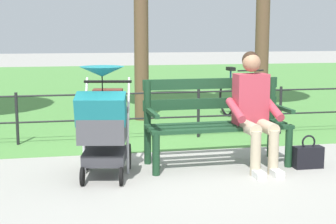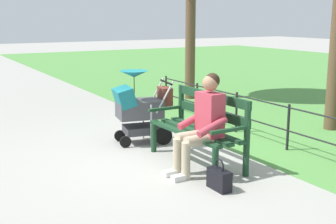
# 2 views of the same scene
# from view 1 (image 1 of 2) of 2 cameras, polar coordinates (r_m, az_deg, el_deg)

# --- Properties ---
(ground_plane) EXTENTS (60.00, 60.00, 0.00)m
(ground_plane) POSITION_cam_1_polar(r_m,az_deg,el_deg) (5.63, 1.31, -6.32)
(ground_plane) COLOR #9E9B93
(grass_lawn) EXTENTS (40.00, 16.00, 0.01)m
(grass_lawn) POSITION_cam_1_polar(r_m,az_deg,el_deg) (14.22, -6.44, 3.02)
(grass_lawn) COLOR #518E42
(grass_lawn) RESTS_ON ground
(park_bench) EXTENTS (1.61, 0.64, 0.96)m
(park_bench) POSITION_cam_1_polar(r_m,az_deg,el_deg) (5.73, 5.37, -0.69)
(park_bench) COLOR #193D23
(park_bench) RESTS_ON ground
(person_on_bench) EXTENTS (0.54, 0.74, 1.28)m
(person_on_bench) POSITION_cam_1_polar(r_m,az_deg,el_deg) (5.62, 9.66, 0.58)
(person_on_bench) COLOR tan
(person_on_bench) RESTS_ON ground
(stroller) EXTENTS (0.65, 0.95, 1.15)m
(stroller) POSITION_cam_1_polar(r_m,az_deg,el_deg) (5.19, -7.22, -0.99)
(stroller) COLOR black
(stroller) RESTS_ON ground
(handbag) EXTENTS (0.32, 0.14, 0.37)m
(handbag) POSITION_cam_1_polar(r_m,az_deg,el_deg) (5.82, 15.45, -4.84)
(handbag) COLOR black
(handbag) RESTS_ON ground
(park_fence) EXTENTS (6.21, 0.04, 0.70)m
(park_fence) POSITION_cam_1_polar(r_m,az_deg,el_deg) (7.03, -1.43, 0.24)
(park_fence) COLOR black
(park_fence) RESTS_ON ground
(bicycle) EXTENTS (0.44, 1.66, 0.89)m
(bicycle) POSITION_cam_1_polar(r_m,az_deg,el_deg) (8.58, 7.89, 1.43)
(bicycle) COLOR black
(bicycle) RESTS_ON ground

